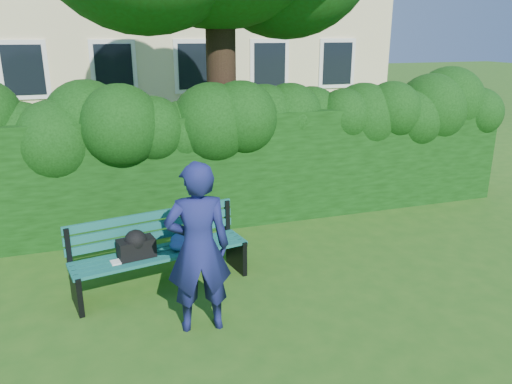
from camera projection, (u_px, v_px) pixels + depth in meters
name	position (u px, v px, depth m)	size (l,w,h in m)	color
ground	(271.00, 276.00, 6.40)	(80.00, 80.00, 0.00)	#275917
hedge	(225.00, 167.00, 8.12)	(10.00, 1.00, 1.80)	black
park_bench	(163.00, 247.00, 6.04)	(2.18, 0.93, 0.89)	#0E4A42
man_reading	(198.00, 248.00, 5.03)	(0.66, 0.43, 1.81)	navy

